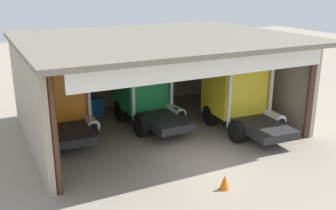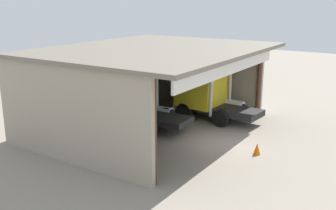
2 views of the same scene
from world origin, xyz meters
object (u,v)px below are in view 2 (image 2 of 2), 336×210
truck_orange_center_right_bay (76,114)px  truck_yellow_left_bay (206,91)px  truck_green_center_bay (132,95)px  tool_cart (81,121)px  oil_drum (72,122)px  traffic_cone (257,149)px

truck_orange_center_right_bay → truck_yellow_left_bay: (8.07, -3.15, 0.01)m
truck_green_center_bay → tool_cart: (-2.06, 2.19, -1.41)m
truck_orange_center_right_bay → oil_drum: bearing=54.8°
tool_cart → traffic_cone: bearing=-79.8°
truck_green_center_bay → traffic_cone: 7.94m
oil_drum → tool_cart: size_ratio=0.90×
truck_yellow_left_bay → tool_cart: (-6.03, 4.98, -1.19)m
truck_green_center_bay → traffic_cone: (-0.27, -7.77, -1.63)m
truck_orange_center_right_bay → traffic_cone: truck_orange_center_right_bay is taller
truck_orange_center_right_bay → truck_yellow_left_bay: bearing=-18.1°
truck_green_center_bay → oil_drum: (-2.34, 2.58, -1.46)m
truck_green_center_bay → tool_cart: truck_green_center_bay is taller
truck_yellow_left_bay → tool_cart: 7.91m
truck_orange_center_right_bay → truck_green_center_bay: bearing=-1.8°
truck_yellow_left_bay → oil_drum: 8.38m
truck_orange_center_right_bay → truck_yellow_left_bay: truck_yellow_left_bay is taller
truck_yellow_left_bay → traffic_cone: truck_yellow_left_bay is taller
traffic_cone → truck_orange_center_right_bay: bearing=115.3°
tool_cart → truck_orange_center_right_bay: bearing=-138.1°
truck_yellow_left_bay → traffic_cone: bearing=-126.1°
oil_drum → tool_cart: (0.29, -0.39, 0.05)m
oil_drum → traffic_cone: 10.56m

